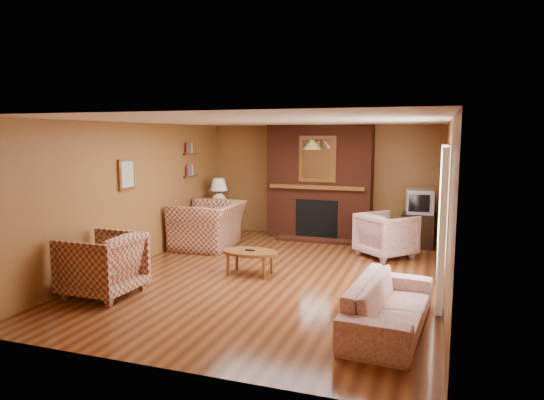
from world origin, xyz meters
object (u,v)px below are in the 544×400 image
at_px(floral_armchair, 386,235).
at_px(plaid_armchair, 102,264).
at_px(crt_tv, 420,201).
at_px(fireplace, 320,183).
at_px(plaid_loveseat, 208,225).
at_px(table_lamp, 219,191).
at_px(floral_sofa, 389,305).
at_px(side_table, 219,221).
at_px(tv_stand, 418,230).
at_px(coffee_table, 250,254).

bearing_deg(floral_armchair, plaid_armchair, 87.27).
bearing_deg(crt_tv, fireplace, 174.70).
bearing_deg(fireplace, floral_armchair, -38.38).
xyz_separation_m(plaid_loveseat, table_lamp, (-0.25, 1.03, 0.55)).
xyz_separation_m(plaid_loveseat, floral_sofa, (3.75, -3.00, -0.16)).
bearing_deg(floral_sofa, plaid_armchair, 95.93).
distance_m(side_table, table_lamp, 0.67).
distance_m(floral_armchair, tv_stand, 1.15).
relative_size(tv_stand, crt_tv, 1.21).
bearing_deg(floral_sofa, floral_armchair, 11.30).
bearing_deg(plaid_loveseat, side_table, -169.35).
distance_m(floral_sofa, coffee_table, 2.73).
xyz_separation_m(side_table, tv_stand, (4.15, 0.35, 0.01)).
relative_size(coffee_table, tv_stand, 1.34).
bearing_deg(tv_stand, table_lamp, -171.50).
height_order(plaid_loveseat, floral_armchair, plaid_loveseat).
height_order(fireplace, side_table, fireplace).
xyz_separation_m(side_table, crt_tv, (4.15, 0.34, 0.58)).
xyz_separation_m(plaid_armchair, coffee_table, (1.57, 1.56, -0.09)).
bearing_deg(side_table, floral_armchair, -10.56).
relative_size(fireplace, coffee_table, 2.68).
height_order(table_lamp, crt_tv, table_lamp).
relative_size(plaid_loveseat, table_lamp, 2.21).
relative_size(fireplace, floral_armchair, 2.73).
bearing_deg(coffee_table, floral_armchair, 44.23).
bearing_deg(plaid_loveseat, table_lamp, -169.35).
distance_m(table_lamp, crt_tv, 4.17).
height_order(fireplace, coffee_table, fireplace).
bearing_deg(table_lamp, fireplace, 14.29).
distance_m(fireplace, crt_tv, 2.08).
distance_m(plaid_loveseat, floral_sofa, 4.81).
bearing_deg(plaid_loveseat, floral_sofa, 48.38).
xyz_separation_m(fireplace, tv_stand, (2.05, -0.18, -0.85)).
relative_size(table_lamp, tv_stand, 0.91).
bearing_deg(plaid_loveseat, crt_tv, 106.55).
bearing_deg(table_lamp, floral_sofa, -45.28).
bearing_deg(plaid_armchair, floral_armchair, 135.92).
height_order(fireplace, plaid_armchair, fireplace).
bearing_deg(plaid_loveseat, plaid_armchair, -4.80).
bearing_deg(plaid_loveseat, coffee_table, 41.38).
distance_m(plaid_loveseat, crt_tv, 4.16).
bearing_deg(floral_armchair, fireplace, 4.35).
bearing_deg(coffee_table, fireplace, 82.90).
height_order(plaid_loveseat, table_lamp, table_lamp).
bearing_deg(crt_tv, floral_armchair, -117.01).
distance_m(plaid_armchair, tv_stand, 5.99).
distance_m(coffee_table, tv_stand, 3.78).
bearing_deg(tv_stand, coffee_table, -126.42).
xyz_separation_m(fireplace, coffee_table, (-0.38, -3.07, -0.84)).
height_order(side_table, crt_tv, crt_tv).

